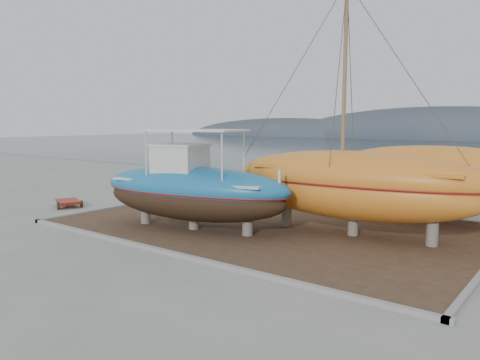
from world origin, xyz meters
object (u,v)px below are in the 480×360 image
Objects in this scene: orange_sailboat at (357,111)px; orange_bare_hull at (440,185)px; blue_caique at (193,180)px; red_trailer at (68,204)px; white_dinghy at (214,195)px.

orange_sailboat reaches higher than orange_bare_hull.
red_trailer is (-9.47, -0.14, -2.05)m from blue_caique.
white_dinghy is 0.39× the size of orange_bare_hull.
blue_caique is at bearing 23.42° from red_trailer.
orange_bare_hull is (11.01, 3.26, 1.12)m from white_dinghy.
white_dinghy is 11.54m from orange_bare_hull.
orange_sailboat is at bearing -110.48° from orange_bare_hull.
blue_caique is 0.85× the size of orange_sailboat.
orange_sailboat is at bearing 34.70° from red_trailer.
blue_caique is at bearing -156.79° from orange_sailboat.
red_trailer is at bearing 169.76° from blue_caique.
blue_caique is 2.21× the size of white_dinghy.
orange_sailboat is 4.04× the size of red_trailer.
orange_bare_hull is (2.10, 4.78, -3.35)m from orange_sailboat.
orange_sailboat is (6.03, 3.19, 2.90)m from blue_caique.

